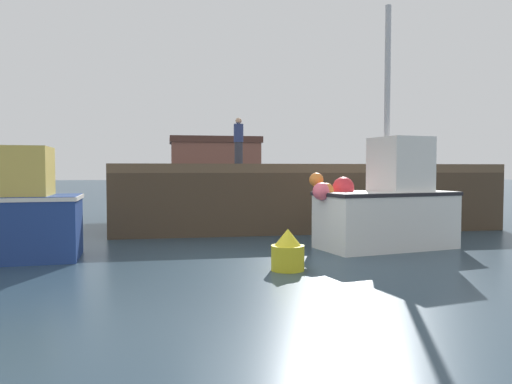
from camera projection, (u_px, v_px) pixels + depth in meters
The scene contains 6 objects.
ground at pixel (254, 267), 9.42m from camera, with size 120.00×160.00×0.10m.
pier at pixel (294, 176), 16.44m from camera, with size 11.47×6.92×1.98m.
fishing_boat_near_right at pixel (387, 206), 11.40m from camera, with size 3.49×2.10×5.55m.
dockworker at pixel (239, 141), 17.33m from camera, with size 0.34×0.34×1.66m.
warehouse at pixel (215, 165), 39.86m from camera, with size 7.19×4.17×4.43m.
mooring_buoy_foreground at pixel (288, 252), 8.89m from camera, with size 0.60×0.60×0.75m.
Camera 1 is at (-1.62, -9.20, 1.82)m, focal length 34.58 mm.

